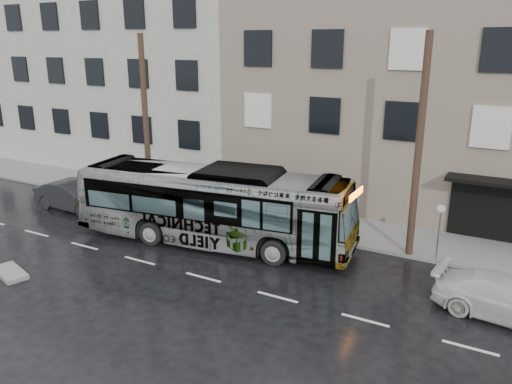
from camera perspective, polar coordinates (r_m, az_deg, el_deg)
ground at (r=21.52m, az=-2.23°, el=-7.13°), size 120.00×120.00×0.00m
sidewalk at (r=25.50m, az=3.45°, el=-3.06°), size 90.00×3.60×0.15m
building_taupe at (r=30.14m, az=19.02°, el=9.75°), size 20.00×12.00×11.00m
building_grey at (r=41.93m, az=-13.93°, el=15.33°), size 26.00×15.00×16.00m
utility_pole_front at (r=20.85m, az=18.09°, el=4.70°), size 0.30×0.30×9.00m
utility_pole_rear at (r=27.11m, az=-12.48°, el=7.76°), size 0.30×0.30×9.00m
sign_post at (r=21.58m, az=20.17°, el=-4.26°), size 0.06×0.06×2.40m
bus at (r=22.23m, az=-4.96°, el=-1.52°), size 12.94×4.62×3.52m
white_sedan at (r=18.53m, az=27.01°, el=-10.87°), size 4.94×2.43×1.38m
dark_sedan at (r=28.51m, az=-20.07°, el=-0.44°), size 4.76×1.74×1.56m
slush_pile at (r=21.91m, az=-26.28°, el=-8.27°), size 1.96×1.29×0.18m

